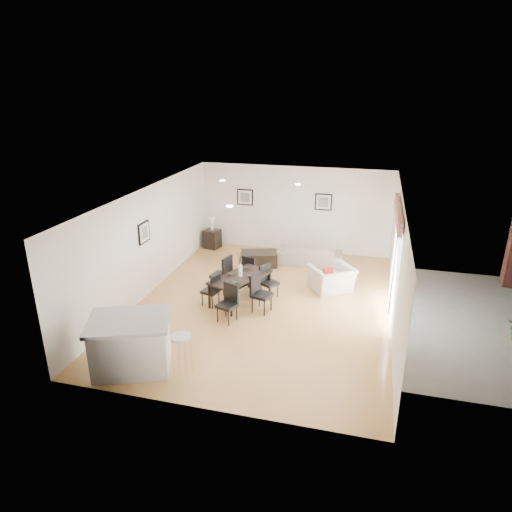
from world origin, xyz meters
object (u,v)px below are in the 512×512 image
(dining_table, at_px, (240,279))
(dining_chair_enear, at_px, (259,290))
(sofa, at_px, (310,255))
(coffee_table, at_px, (259,259))
(bar_stool, at_px, (181,342))
(dining_chair_efar, at_px, (267,279))
(dining_chair_wnear, at_px, (213,288))
(side_table, at_px, (212,239))
(dining_chair_wfar, at_px, (224,272))
(armchair, at_px, (332,279))
(kitchen_island, at_px, (131,343))
(dining_chair_foot, at_px, (250,269))
(dining_chair_head, at_px, (229,300))

(dining_table, bearing_deg, dining_chair_enear, -10.37)
(sofa, height_order, coffee_table, sofa)
(sofa, bearing_deg, bar_stool, 74.78)
(dining_chair_enear, xyz_separation_m, dining_chair_efar, (0.02, 0.81, -0.05))
(coffee_table, bearing_deg, dining_chair_wnear, -115.45)
(dining_chair_efar, xyz_separation_m, side_table, (-2.58, 3.09, -0.16))
(dining_chair_wnear, relative_size, side_table, 1.34)
(sofa, distance_m, dining_chair_wfar, 3.17)
(dining_chair_wnear, distance_m, side_table, 4.20)
(armchair, relative_size, side_table, 1.67)
(bar_stool, bearing_deg, dining_table, 87.33)
(dining_chair_enear, bearing_deg, side_table, 49.10)
(coffee_table, xyz_separation_m, kitchen_island, (-1.02, -5.64, 0.31))
(coffee_table, bearing_deg, dining_chair_enear, -92.73)
(dining_chair_efar, height_order, side_table, dining_chair_efar)
(dining_chair_foot, bearing_deg, dining_chair_wfar, 66.00)
(dining_chair_foot, bearing_deg, dining_table, 108.09)
(dining_chair_wnear, bearing_deg, dining_chair_foot, 173.16)
(armchair, xyz_separation_m, dining_table, (-2.11, -1.17, 0.27))
(side_table, bearing_deg, dining_chair_enear, -56.66)
(armchair, distance_m, dining_chair_head, 3.01)
(armchair, xyz_separation_m, dining_chair_enear, (-1.55, -1.55, 0.19))
(dining_chair_wnear, distance_m, dining_chair_wfar, 0.80)
(dining_table, height_order, dining_chair_head, dining_chair_head)
(dining_chair_head, height_order, bar_stool, dining_chair_head)
(dining_chair_wfar, distance_m, dining_chair_enear, 1.35)
(sofa, bearing_deg, dining_chair_head, 70.14)
(dining_table, bearing_deg, side_table, 143.20)
(dining_chair_efar, relative_size, dining_chair_foot, 1.01)
(coffee_table, bearing_deg, kitchen_island, -117.20)
(dining_chair_efar, height_order, coffee_table, dining_chair_efar)
(dining_chair_wfar, bearing_deg, bar_stool, 19.61)
(dining_chair_wnear, bearing_deg, side_table, -145.56)
(coffee_table, distance_m, side_table, 2.17)
(dining_table, xyz_separation_m, bar_stool, (-0.15, -3.23, 0.12))
(armchair, xyz_separation_m, dining_chair_wfar, (-2.66, -0.80, 0.23))
(dining_chair_foot, relative_size, bar_stool, 0.99)
(dining_chair_wnear, distance_m, dining_chair_foot, 1.51)
(dining_chair_enear, distance_m, dining_chair_head, 0.82)
(armchair, bearing_deg, dining_table, -6.38)
(dining_chair_enear, relative_size, kitchen_island, 0.53)
(armchair, height_order, dining_chair_head, dining_chair_head)
(dining_table, distance_m, dining_chair_head, 1.00)
(sofa, height_order, armchair, armchair)
(dining_chair_wfar, xyz_separation_m, side_table, (-1.45, 3.15, -0.25))
(dining_chair_efar, height_order, bar_stool, dining_chair_efar)
(dining_chair_wfar, relative_size, dining_chair_foot, 1.20)
(dining_chair_wfar, bearing_deg, dining_table, 68.86)
(dining_chair_wfar, height_order, bar_stool, dining_chair_wfar)
(armchair, distance_m, kitchen_island, 5.49)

